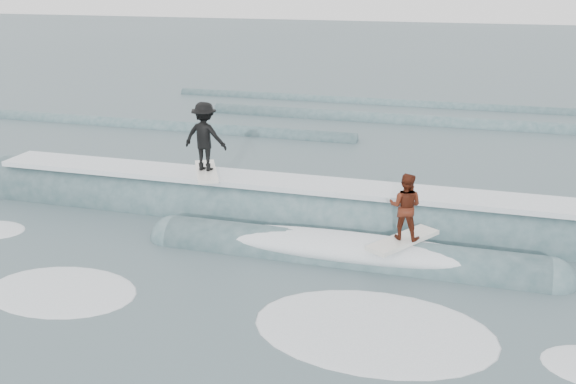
# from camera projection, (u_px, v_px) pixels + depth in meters

# --- Properties ---
(ground) EXTENTS (160.00, 160.00, 0.00)m
(ground) POSITION_uv_depth(u_px,v_px,m) (229.00, 310.00, 12.90)
(ground) COLOR #3E575B
(ground) RESTS_ON ground
(breaking_wave) EXTENTS (20.79, 3.79, 2.02)m
(breaking_wave) POSITION_uv_depth(u_px,v_px,m) (307.00, 224.00, 17.15)
(breaking_wave) COLOR #36565C
(breaking_wave) RESTS_ON ground
(surfer_black) EXTENTS (1.38, 2.04, 2.02)m
(surfer_black) POSITION_uv_depth(u_px,v_px,m) (205.00, 139.00, 17.70)
(surfer_black) COLOR white
(surfer_black) RESTS_ON ground
(surfer_red) EXTENTS (1.54, 1.98, 1.64)m
(surfer_red) POSITION_uv_depth(u_px,v_px,m) (405.00, 211.00, 14.42)
(surfer_red) COLOR silver
(surfer_red) RESTS_ON ground
(whitewater) EXTENTS (16.37, 6.65, 0.10)m
(whitewater) POSITION_uv_depth(u_px,v_px,m) (255.00, 318.00, 12.59)
(whitewater) COLOR white
(whitewater) RESTS_ON ground
(far_swells) EXTENTS (36.37, 8.65, 0.80)m
(far_swells) POSITION_uv_depth(u_px,v_px,m) (323.00, 119.00, 29.51)
(far_swells) COLOR #36565C
(far_swells) RESTS_ON ground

